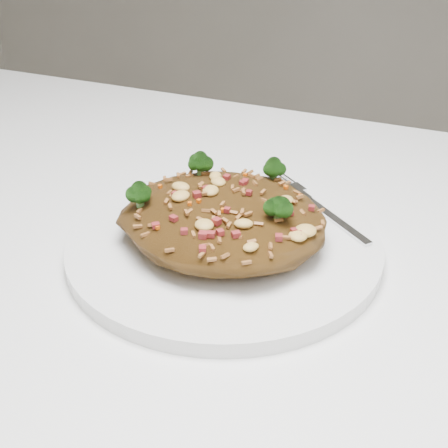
{
  "coord_description": "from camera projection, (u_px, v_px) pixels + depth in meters",
  "views": [
    {
      "loc": [
        0.21,
        -0.41,
        1.06
      ],
      "look_at": [
        0.02,
        0.03,
        0.78
      ],
      "focal_mm": 50.0,
      "sensor_mm": 36.0,
      "label": 1
    }
  ],
  "objects": [
    {
      "name": "dining_table",
      "position": [
        189.0,
        339.0,
        0.6
      ],
      "size": [
        1.2,
        0.8,
        0.75
      ],
      "color": "white",
      "rests_on": "ground"
    },
    {
      "name": "plate",
      "position": [
        224.0,
        245.0,
        0.56
      ],
      "size": [
        0.28,
        0.28,
        0.01
      ],
      "primitive_type": "cylinder",
      "color": "white",
      "rests_on": "dining_table"
    },
    {
      "name": "fried_rice",
      "position": [
        224.0,
        210.0,
        0.55
      ],
      "size": [
        0.18,
        0.17,
        0.06
      ],
      "color": "brown",
      "rests_on": "plate"
    },
    {
      "name": "fork",
      "position": [
        320.0,
        209.0,
        0.6
      ],
      "size": [
        0.13,
        0.11,
        0.0
      ],
      "rotation": [
        0.0,
        0.0,
        -0.69
      ],
      "color": "silver",
      "rests_on": "plate"
    }
  ]
}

